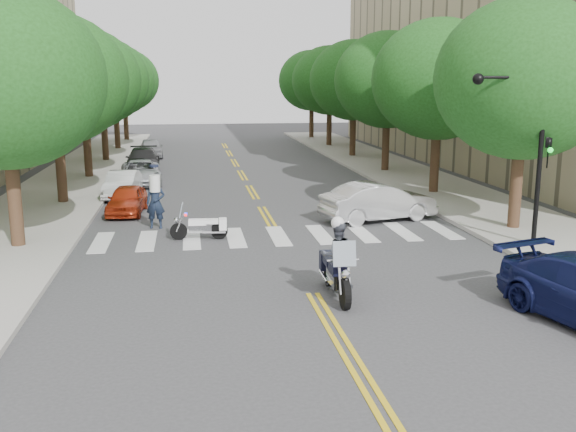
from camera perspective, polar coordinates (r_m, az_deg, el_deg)
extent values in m
plane|color=#38383A|center=(17.00, 2.20, -6.92)|extent=(140.00, 140.00, 0.00)
cube|color=#9E9991|center=(38.71, -18.27, 3.26)|extent=(5.00, 60.00, 0.15)
cube|color=#9E9991|center=(40.20, 9.56, 3.99)|extent=(5.00, 60.00, 0.15)
cylinder|color=#382316|center=(22.84, -23.13, 1.31)|extent=(0.44, 0.44, 3.32)
ellipsoid|color=#194614|center=(22.52, -23.94, 11.11)|extent=(6.40, 6.40, 5.76)
cylinder|color=#382316|center=(30.57, -19.54, 4.03)|extent=(0.44, 0.44, 3.32)
ellipsoid|color=#194614|center=(30.33, -20.05, 11.35)|extent=(6.40, 6.40, 5.76)
cylinder|color=#382316|center=(38.41, -17.39, 5.64)|extent=(0.44, 0.44, 3.32)
ellipsoid|color=#194614|center=(38.22, -17.76, 11.46)|extent=(6.40, 6.40, 5.76)
cylinder|color=#382316|center=(46.30, -15.97, 6.70)|extent=(0.44, 0.44, 3.32)
ellipsoid|color=#194614|center=(46.14, -16.25, 11.53)|extent=(6.40, 6.40, 5.76)
cylinder|color=#382316|center=(54.23, -14.96, 7.45)|extent=(0.44, 0.44, 3.32)
ellipsoid|color=#194614|center=(54.09, -15.19, 11.57)|extent=(6.40, 6.40, 5.76)
cylinder|color=#382316|center=(62.17, -14.21, 8.00)|extent=(0.44, 0.44, 3.32)
ellipsoid|color=#194614|center=(62.05, -14.39, 11.60)|extent=(6.40, 6.40, 5.76)
cylinder|color=#382316|center=(25.12, 19.60, 2.46)|extent=(0.44, 0.44, 3.32)
ellipsoid|color=#194614|center=(24.83, 20.24, 11.37)|extent=(6.40, 6.40, 5.76)
cylinder|color=#382316|center=(32.31, 12.91, 4.80)|extent=(0.44, 0.44, 3.32)
ellipsoid|color=#194614|center=(32.08, 13.24, 11.73)|extent=(6.40, 6.40, 5.76)
cylinder|color=#382316|center=(39.81, 8.67, 6.25)|extent=(0.44, 0.44, 3.32)
ellipsoid|color=#194614|center=(39.62, 8.85, 11.87)|extent=(6.40, 6.40, 5.76)
cylinder|color=#382316|center=(47.47, 5.77, 7.21)|extent=(0.44, 0.44, 3.32)
ellipsoid|color=#194614|center=(47.31, 5.87, 11.93)|extent=(6.40, 6.40, 5.76)
cylinder|color=#382316|center=(55.23, 3.68, 7.89)|extent=(0.44, 0.44, 3.32)
ellipsoid|color=#194614|center=(55.09, 3.73, 11.95)|extent=(6.40, 6.40, 5.76)
cylinder|color=#382316|center=(63.04, 2.10, 8.40)|extent=(0.44, 0.44, 3.32)
ellipsoid|color=#194614|center=(62.93, 2.12, 11.95)|extent=(6.40, 6.40, 5.76)
cylinder|color=black|center=(22.50, 21.49, 4.74)|extent=(0.16, 0.16, 6.00)
cylinder|color=black|center=(21.78, 19.23, 11.56)|extent=(2.40, 0.10, 0.10)
sphere|color=black|center=(21.29, 16.55, 11.60)|extent=(0.36, 0.36, 0.36)
imported|color=black|center=(22.60, 22.08, 5.23)|extent=(0.16, 0.20, 1.00)
sphere|color=#0CCC26|center=(22.47, 22.29, 5.44)|extent=(0.18, 0.18, 0.18)
cylinder|color=black|center=(15.83, 5.09, -6.92)|extent=(0.17, 0.78, 0.78)
cylinder|color=black|center=(17.52, 3.77, -5.03)|extent=(0.22, 0.78, 0.78)
cube|color=silver|center=(16.69, 4.36, -5.46)|extent=(0.38, 1.03, 0.36)
cube|color=black|center=(16.50, 4.46, -4.63)|extent=(0.43, 0.81, 0.25)
cube|color=black|center=(17.08, 4.02, -3.97)|extent=(0.47, 0.64, 0.18)
cube|color=black|center=(17.60, 3.67, -3.94)|extent=(0.51, 0.35, 0.51)
cube|color=#8C99A5|center=(15.68, 5.04, -3.36)|extent=(0.57, 0.19, 0.62)
cube|color=red|center=(15.94, 5.35, -3.87)|extent=(0.12, 0.12, 0.09)
cube|color=#0C26E5|center=(15.89, 4.39, -3.91)|extent=(0.12, 0.12, 0.09)
imported|color=#474C56|center=(16.52, 4.39, -3.50)|extent=(0.89, 0.70, 1.80)
sphere|color=silver|center=(16.32, 4.44, -0.63)|extent=(0.34, 0.34, 0.34)
cylinder|color=black|center=(22.89, -9.70, -1.36)|extent=(0.61, 0.16, 0.61)
cylinder|color=black|center=(22.83, -6.13, -1.29)|extent=(0.61, 0.19, 0.61)
cube|color=silver|center=(22.83, -7.81, -1.08)|extent=(0.82, 0.33, 0.28)
cube|color=white|center=(22.78, -8.05, -0.54)|extent=(0.64, 0.35, 0.20)
cube|color=white|center=(22.76, -6.82, -0.47)|extent=(0.51, 0.38, 0.14)
cube|color=white|center=(22.78, -5.81, -0.71)|extent=(0.29, 0.41, 0.40)
cube|color=#8C99A5|center=(22.72, -9.47, 0.53)|extent=(0.16, 0.45, 0.49)
cube|color=red|center=(22.64, -9.10, 0.09)|extent=(0.09, 0.09, 0.07)
cube|color=#0C26E5|center=(22.85, -9.07, 0.20)|extent=(0.09, 0.09, 0.07)
imported|color=#172134|center=(24.74, -11.69, 1.15)|extent=(0.76, 0.54, 1.95)
imported|color=silver|center=(25.84, 8.06, 1.26)|extent=(4.92, 2.73, 1.54)
imported|color=#AF2E12|center=(27.81, -14.12, 1.42)|extent=(1.69, 3.62, 1.20)
imported|color=silver|center=(31.79, -14.50, 2.73)|extent=(1.64, 3.92, 1.26)
imported|color=#A1A5A9|center=(35.72, -12.95, 3.80)|extent=(2.46, 4.75, 1.28)
imported|color=black|center=(40.67, -12.78, 4.87)|extent=(2.16, 5.01, 1.44)
imported|color=gray|center=(48.45, -12.08, 5.95)|extent=(1.94, 4.17, 1.38)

